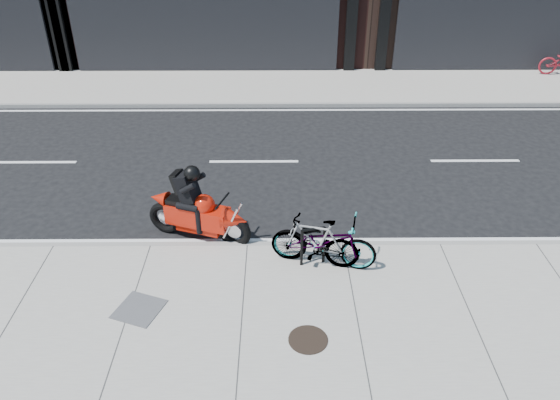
{
  "coord_description": "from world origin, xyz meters",
  "views": [
    {
      "loc": [
        0.61,
        -11.13,
        6.8
      ],
      "look_at": [
        0.68,
        -1.47,
        0.9
      ],
      "focal_mm": 35.0,
      "sensor_mm": 36.0,
      "label": 1
    }
  ],
  "objects_px": {
    "bike_rack": "(313,243)",
    "bicycle_rear": "(315,242)",
    "bicycle_front": "(324,241)",
    "utility_grate": "(139,309)",
    "manhole_cover": "(308,340)",
    "motorcycle": "(202,211)"
  },
  "relations": [
    {
      "from": "bike_rack",
      "to": "motorcycle",
      "type": "relative_size",
      "value": 0.37
    },
    {
      "from": "manhole_cover",
      "to": "utility_grate",
      "type": "bearing_deg",
      "value": 165.71
    },
    {
      "from": "bicycle_front",
      "to": "motorcycle",
      "type": "xyz_separation_m",
      "value": [
        -2.45,
        1.01,
        0.05
      ]
    },
    {
      "from": "motorcycle",
      "to": "manhole_cover",
      "type": "bearing_deg",
      "value": -37.13
    },
    {
      "from": "bike_rack",
      "to": "manhole_cover",
      "type": "xyz_separation_m",
      "value": [
        -0.19,
        -2.05,
        -0.49
      ]
    },
    {
      "from": "bike_rack",
      "to": "manhole_cover",
      "type": "distance_m",
      "value": 2.12
    },
    {
      "from": "bicycle_rear",
      "to": "motorcycle",
      "type": "relative_size",
      "value": 0.76
    },
    {
      "from": "manhole_cover",
      "to": "utility_grate",
      "type": "distance_m",
      "value": 3.05
    },
    {
      "from": "bicycle_front",
      "to": "bicycle_rear",
      "type": "bearing_deg",
      "value": 103.74
    },
    {
      "from": "bicycle_rear",
      "to": "utility_grate",
      "type": "distance_m",
      "value": 3.47
    },
    {
      "from": "bike_rack",
      "to": "motorcycle",
      "type": "distance_m",
      "value": 2.46
    },
    {
      "from": "bike_rack",
      "to": "motorcycle",
      "type": "bearing_deg",
      "value": 155.84
    },
    {
      "from": "manhole_cover",
      "to": "utility_grate",
      "type": "xyz_separation_m",
      "value": [
        -2.95,
        0.75,
        0.0
      ]
    },
    {
      "from": "motorcycle",
      "to": "utility_grate",
      "type": "height_order",
      "value": "motorcycle"
    },
    {
      "from": "motorcycle",
      "to": "utility_grate",
      "type": "bearing_deg",
      "value": -92.25
    },
    {
      "from": "bike_rack",
      "to": "motorcycle",
      "type": "height_order",
      "value": "motorcycle"
    },
    {
      "from": "manhole_cover",
      "to": "utility_grate",
      "type": "height_order",
      "value": "same"
    },
    {
      "from": "bike_rack",
      "to": "bicycle_front",
      "type": "height_order",
      "value": "bicycle_front"
    },
    {
      "from": "bicycle_front",
      "to": "utility_grate",
      "type": "height_order",
      "value": "bicycle_front"
    },
    {
      "from": "bike_rack",
      "to": "bicycle_rear",
      "type": "relative_size",
      "value": 0.48
    },
    {
      "from": "motorcycle",
      "to": "manhole_cover",
      "type": "distance_m",
      "value": 3.73
    },
    {
      "from": "bicycle_front",
      "to": "utility_grate",
      "type": "relative_size",
      "value": 2.72
    }
  ]
}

